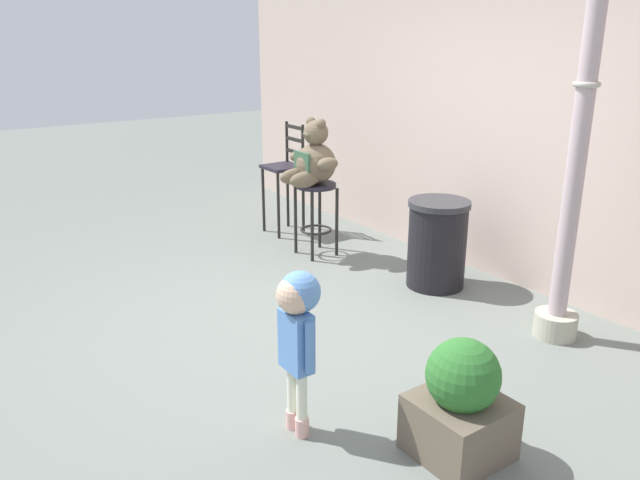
{
  "coord_description": "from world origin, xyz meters",
  "views": [
    {
      "loc": [
        3.7,
        -2.17,
        2.11
      ],
      "look_at": [
        0.03,
        0.4,
        0.61
      ],
      "focal_mm": 35.19,
      "sensor_mm": 36.0,
      "label": 1
    }
  ],
  "objects_px": {
    "trash_bin": "(437,243)",
    "planter_with_shrub": "(461,403)",
    "bar_stool_with_teddy": "(316,204)",
    "child_walking": "(297,319)",
    "teddy_bear": "(313,160)",
    "bar_chair_empty": "(285,173)",
    "lamppost": "(576,167)"
  },
  "relations": [
    {
      "from": "bar_stool_with_teddy",
      "to": "teddy_bear",
      "type": "xyz_separation_m",
      "value": [
        0.0,
        -0.03,
        0.43
      ]
    },
    {
      "from": "bar_stool_with_teddy",
      "to": "planter_with_shrub",
      "type": "bearing_deg",
      "value": -21.33
    },
    {
      "from": "bar_stool_with_teddy",
      "to": "bar_chair_empty",
      "type": "relative_size",
      "value": 0.61
    },
    {
      "from": "teddy_bear",
      "to": "child_walking",
      "type": "distance_m",
      "value": 2.92
    },
    {
      "from": "child_walking",
      "to": "trash_bin",
      "type": "distance_m",
      "value": 2.41
    },
    {
      "from": "child_walking",
      "to": "planter_with_shrub",
      "type": "bearing_deg",
      "value": -124.74
    },
    {
      "from": "child_walking",
      "to": "bar_chair_empty",
      "type": "bearing_deg",
      "value": -17.58
    },
    {
      "from": "trash_bin",
      "to": "bar_stool_with_teddy",
      "type": "bearing_deg",
      "value": -162.95
    },
    {
      "from": "planter_with_shrub",
      "to": "teddy_bear",
      "type": "bearing_deg",
      "value": 159.19
    },
    {
      "from": "child_walking",
      "to": "bar_chair_empty",
      "type": "relative_size",
      "value": 0.79
    },
    {
      "from": "bar_stool_with_teddy",
      "to": "child_walking",
      "type": "bearing_deg",
      "value": -36.57
    },
    {
      "from": "child_walking",
      "to": "teddy_bear",
      "type": "bearing_deg",
      "value": -22.7
    },
    {
      "from": "bar_stool_with_teddy",
      "to": "bar_chair_empty",
      "type": "height_order",
      "value": "bar_chair_empty"
    },
    {
      "from": "lamppost",
      "to": "bar_chair_empty",
      "type": "distance_m",
      "value": 3.32
    },
    {
      "from": "teddy_bear",
      "to": "planter_with_shrub",
      "type": "xyz_separation_m",
      "value": [
        2.99,
        -1.14,
        -0.65
      ]
    },
    {
      "from": "lamppost",
      "to": "planter_with_shrub",
      "type": "bearing_deg",
      "value": -71.39
    },
    {
      "from": "child_walking",
      "to": "trash_bin",
      "type": "xyz_separation_m",
      "value": [
        -1.08,
        2.13,
        -0.3
      ]
    },
    {
      "from": "trash_bin",
      "to": "planter_with_shrub",
      "type": "relative_size",
      "value": 1.17
    },
    {
      "from": "child_walking",
      "to": "lamppost",
      "type": "height_order",
      "value": "lamppost"
    },
    {
      "from": "bar_stool_with_teddy",
      "to": "bar_chair_empty",
      "type": "bearing_deg",
      "value": 169.61
    },
    {
      "from": "bar_stool_with_teddy",
      "to": "lamppost",
      "type": "relative_size",
      "value": 0.23
    },
    {
      "from": "trash_bin",
      "to": "lamppost",
      "type": "distance_m",
      "value": 1.48
    },
    {
      "from": "teddy_bear",
      "to": "trash_bin",
      "type": "bearing_deg",
      "value": 18.33
    },
    {
      "from": "lamppost",
      "to": "teddy_bear",
      "type": "bearing_deg",
      "value": -169.83
    },
    {
      "from": "child_walking",
      "to": "planter_with_shrub",
      "type": "relative_size",
      "value": 1.44
    },
    {
      "from": "bar_stool_with_teddy",
      "to": "child_walking",
      "type": "relative_size",
      "value": 0.77
    },
    {
      "from": "teddy_bear",
      "to": "bar_chair_empty",
      "type": "relative_size",
      "value": 0.53
    },
    {
      "from": "trash_bin",
      "to": "lamppost",
      "type": "relative_size",
      "value": 0.25
    },
    {
      "from": "teddy_bear",
      "to": "bar_chair_empty",
      "type": "distance_m",
      "value": 0.87
    },
    {
      "from": "lamppost",
      "to": "child_walking",
      "type": "bearing_deg",
      "value": -92.93
    },
    {
      "from": "bar_stool_with_teddy",
      "to": "planter_with_shrub",
      "type": "relative_size",
      "value": 1.1
    },
    {
      "from": "teddy_bear",
      "to": "lamppost",
      "type": "relative_size",
      "value": 0.2
    }
  ]
}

